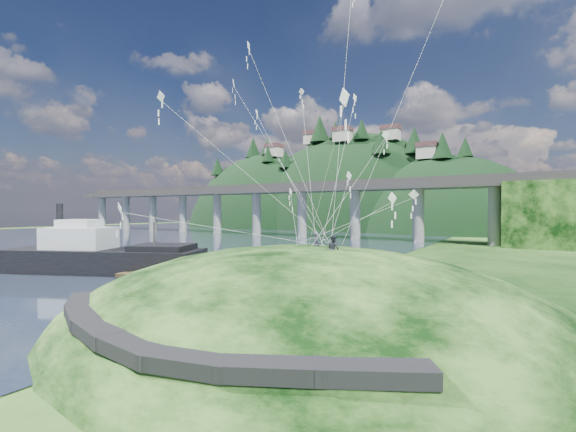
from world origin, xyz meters
The scene contains 10 objects.
ground centered at (0.00, 0.00, 0.00)m, with size 320.00×320.00×0.00m, color black.
water centered at (-72.00, 30.00, 0.01)m, with size 240.00×240.00×0.00m, color #2B374F.
grass_hill centered at (8.00, 2.00, -1.50)m, with size 36.00×32.00×13.00m.
footpath centered at (7.46, -9.74, 2.08)m, with size 22.29×5.84×0.83m.
bridge centered at (-26.46, 70.07, 9.70)m, with size 160.00×11.00×15.00m.
far_ridge centered at (-43.58, 122.17, -7.44)m, with size 153.00×70.00×94.50m.
work_barge centered at (-22.78, 6.25, 2.07)m, with size 24.15×15.39×8.25m.
wooden_dock centered at (-9.50, 7.54, 0.49)m, with size 15.50×7.29×1.11m.
kite_flyers centered at (9.32, 2.54, 5.89)m, with size 3.05×2.40×1.89m.
kite_swarm centered at (6.58, 5.35, 15.04)m, with size 20.22×17.91×21.63m.
Camera 1 is at (20.89, -20.69, 7.55)m, focal length 24.00 mm.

